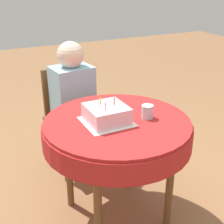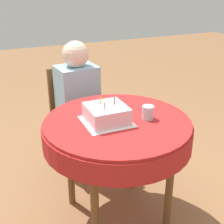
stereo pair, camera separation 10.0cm
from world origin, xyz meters
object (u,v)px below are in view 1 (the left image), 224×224
person (74,95)px  birthday_cake (107,114)px  chair (70,114)px  drinking_glass (147,112)px

person → birthday_cake: 0.74m
birthday_cake → chair: bearing=87.6°
drinking_glass → birthday_cake: bearing=166.0°
chair → drinking_glass: bearing=-81.8°
chair → drinking_glass: size_ratio=10.10×
person → drinking_glass: 0.83m
chair → birthday_cake: birthday_cake is taller
drinking_glass → chair: bearing=104.4°
birthday_cake → drinking_glass: (0.26, -0.06, -0.01)m
birthday_cake → drinking_glass: birthday_cake is taller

